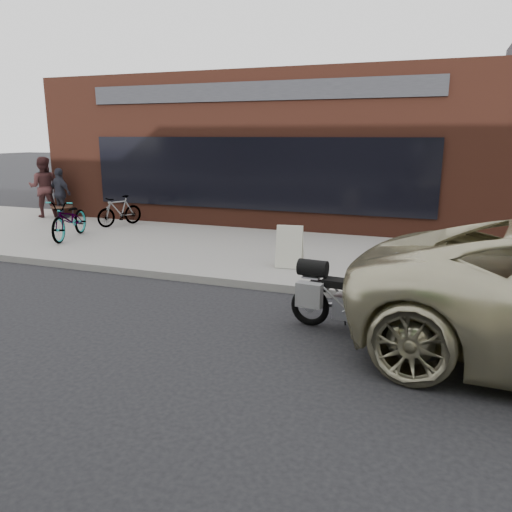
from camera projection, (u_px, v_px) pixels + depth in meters
name	position (u px, v px, depth m)	size (l,w,h in m)	color
ground	(131.00, 393.00, 5.47)	(120.00, 120.00, 0.00)	black
near_sidewalk	(300.00, 251.00, 11.83)	(44.00, 6.00, 0.15)	gray
storefront	(299.00, 149.00, 18.36)	(14.00, 10.07, 4.50)	#56281B
motorcycle	(346.00, 297.00, 7.08)	(1.92, 0.62, 1.21)	black
bicycle_front	(70.00, 219.00, 12.82)	(0.67, 1.93, 1.01)	gray
bicycle_rear	(120.00, 211.00, 14.63)	(0.41, 1.46, 0.88)	gray
sandwich_sign	(290.00, 246.00, 10.10)	(0.59, 0.55, 0.84)	beige
cafe_table	(62.00, 207.00, 15.97)	(0.68, 0.68, 0.39)	black
cafe_patron_left	(44.00, 187.00, 16.08)	(0.94, 0.73, 1.93)	#4D2929
cafe_patron_right	(60.00, 193.00, 15.90)	(0.93, 0.39, 1.59)	#30313D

